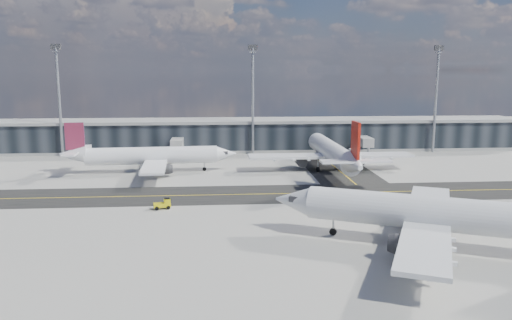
{
  "coord_description": "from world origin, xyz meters",
  "views": [
    {
      "loc": [
        -8.98,
        -84.42,
        22.38
      ],
      "look_at": [
        -1.85,
        11.52,
        5.0
      ],
      "focal_mm": 35.0,
      "sensor_mm": 36.0,
      "label": 1
    }
  ],
  "objects_px": {
    "airliner_af": "(150,156)",
    "service_van": "(325,153)",
    "baggage_tug": "(164,204)",
    "airliner_redtail": "(332,152)",
    "airliner_near": "(443,215)"
  },
  "relations": [
    {
      "from": "airliner_af",
      "to": "service_van",
      "type": "relative_size",
      "value": 6.25
    },
    {
      "from": "baggage_tug",
      "to": "airliner_af",
      "type": "bearing_deg",
      "value": -179.01
    },
    {
      "from": "airliner_redtail",
      "to": "baggage_tug",
      "type": "xyz_separation_m",
      "value": [
        -34.29,
        -28.17,
        -3.44
      ]
    },
    {
      "from": "airliner_near",
      "to": "baggage_tug",
      "type": "xyz_separation_m",
      "value": [
        -37.29,
        20.86,
        -3.47
      ]
    },
    {
      "from": "airliner_near",
      "to": "baggage_tug",
      "type": "relative_size",
      "value": 14.31
    },
    {
      "from": "baggage_tug",
      "to": "service_van",
      "type": "relative_size",
      "value": 0.48
    },
    {
      "from": "baggage_tug",
      "to": "service_van",
      "type": "height_order",
      "value": "baggage_tug"
    },
    {
      "from": "airliner_af",
      "to": "airliner_near",
      "type": "xyz_separation_m",
      "value": [
        43.51,
        -50.92,
        0.59
      ]
    },
    {
      "from": "airliner_redtail",
      "to": "baggage_tug",
      "type": "bearing_deg",
      "value": -141.03
    },
    {
      "from": "airliner_redtail",
      "to": "airliner_near",
      "type": "bearing_deg",
      "value": -86.93
    },
    {
      "from": "airliner_near",
      "to": "service_van",
      "type": "distance_m",
      "value": 69.61
    },
    {
      "from": "service_van",
      "to": "airliner_near",
      "type": "bearing_deg",
      "value": -104.35
    },
    {
      "from": "airliner_af",
      "to": "baggage_tug",
      "type": "xyz_separation_m",
      "value": [
        6.22,
        -30.06,
        -2.88
      ]
    },
    {
      "from": "airliner_af",
      "to": "airliner_redtail",
      "type": "xyz_separation_m",
      "value": [
        40.51,
        -1.89,
        0.56
      ]
    },
    {
      "from": "airliner_near",
      "to": "baggage_tug",
      "type": "distance_m",
      "value": 42.87
    }
  ]
}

